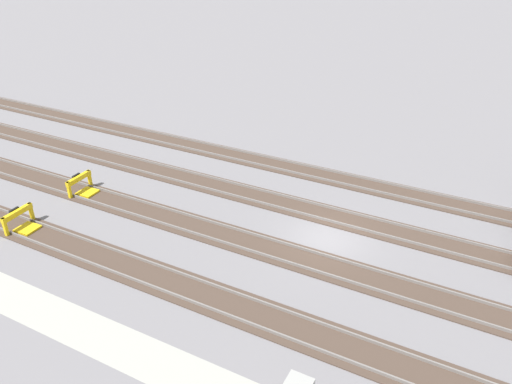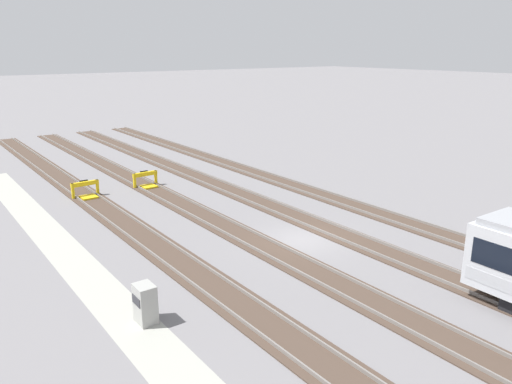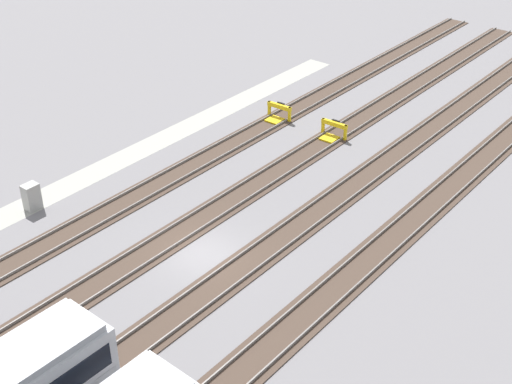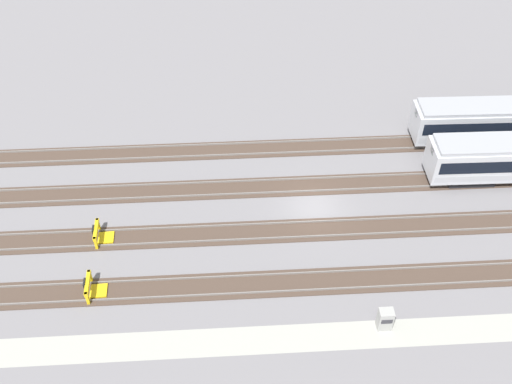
% 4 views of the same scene
% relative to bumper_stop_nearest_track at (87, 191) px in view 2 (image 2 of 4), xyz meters
% --- Properties ---
extents(ground_plane, '(400.00, 400.00, 0.00)m').
position_rel_bumper_stop_nearest_track_xyz_m(ground_plane, '(15.46, 7.04, -0.51)').
color(ground_plane, slate).
extents(service_walkway, '(54.00, 2.00, 0.01)m').
position_rel_bumper_stop_nearest_track_xyz_m(service_walkway, '(15.46, -4.24, -0.51)').
color(service_walkway, '#9E9E93').
rests_on(service_walkway, ground).
extents(rail_track_nearest, '(90.00, 2.24, 0.21)m').
position_rel_bumper_stop_nearest_track_xyz_m(rail_track_nearest, '(15.46, -0.01, -0.47)').
color(rail_track_nearest, '#47382D').
rests_on(rail_track_nearest, ground).
extents(rail_track_near_inner, '(90.00, 2.24, 0.21)m').
position_rel_bumper_stop_nearest_track_xyz_m(rail_track_near_inner, '(15.46, 4.69, -0.47)').
color(rail_track_near_inner, '#47382D').
rests_on(rail_track_near_inner, ground).
extents(rail_track_middle, '(90.00, 2.24, 0.21)m').
position_rel_bumper_stop_nearest_track_xyz_m(rail_track_middle, '(15.46, 9.39, -0.47)').
color(rail_track_middle, '#47382D').
rests_on(rail_track_middle, ground).
extents(rail_track_far_inner, '(90.00, 2.24, 0.21)m').
position_rel_bumper_stop_nearest_track_xyz_m(rail_track_far_inner, '(15.46, 14.09, -0.47)').
color(rail_track_far_inner, '#47382D').
rests_on(rail_track_far_inner, ground).
extents(bumper_stop_nearest_track, '(1.37, 2.01, 1.22)m').
position_rel_bumper_stop_nearest_track_xyz_m(bumper_stop_nearest_track, '(0.00, 0.00, 0.00)').
color(bumper_stop_nearest_track, gold).
rests_on(bumper_stop_nearest_track, ground).
extents(bumper_stop_near_inner_track, '(1.37, 2.01, 1.22)m').
position_rel_bumper_stop_nearest_track_xyz_m(bumper_stop_near_inner_track, '(-0.09, 4.70, 0.00)').
color(bumper_stop_near_inner_track, gold).
rests_on(bumper_stop_near_inner_track, ground).
extents(electrical_cabinet, '(0.90, 0.73, 1.60)m').
position_rel_bumper_stop_nearest_track_xyz_m(electrical_cabinet, '(18.41, -3.72, 0.29)').
color(electrical_cabinet, '#9E9E99').
rests_on(electrical_cabinet, ground).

